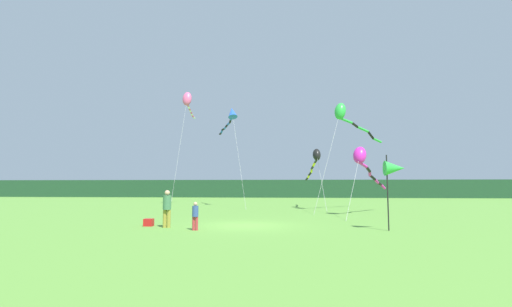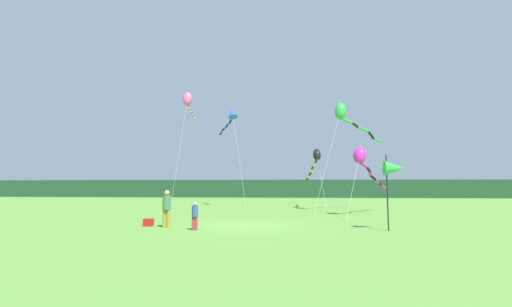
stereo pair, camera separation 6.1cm
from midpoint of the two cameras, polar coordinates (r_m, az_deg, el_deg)
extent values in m
plane|color=#5B9338|center=(18.84, -1.73, -11.46)|extent=(120.00, 120.00, 0.00)
cube|color=#1E4228|center=(63.63, 3.08, -5.65)|extent=(108.00, 2.54, 3.12)
cylinder|color=olive|center=(18.37, -14.53, -10.08)|extent=(0.18, 0.18, 0.88)
cylinder|color=olive|center=(18.30, -13.93, -10.11)|extent=(0.18, 0.18, 0.88)
cylinder|color=#3F724C|center=(18.28, -14.18, -7.63)|extent=(0.40, 0.40, 0.70)
sphere|color=tan|center=(18.27, -14.14, -6.14)|extent=(0.26, 0.26, 0.26)
cylinder|color=#B23338|center=(17.00, -10.09, -11.00)|extent=(0.13, 0.13, 0.63)
cylinder|color=#B23338|center=(16.96, -9.61, -11.02)|extent=(0.13, 0.13, 0.63)
cylinder|color=#334C8C|center=(16.93, -9.82, -9.12)|extent=(0.29, 0.29, 0.50)
sphere|color=tan|center=(16.91, -9.80, -7.97)|extent=(0.18, 0.18, 0.18)
cube|color=red|center=(19.26, -16.93, -10.54)|extent=(0.45, 0.37, 0.38)
cylinder|color=black|center=(17.60, 20.28, -5.88)|extent=(0.06, 0.06, 3.50)
cone|color=green|center=(17.71, 21.26, -2.22)|extent=(0.90, 0.70, 0.70)
cylinder|color=#B2B2B2|center=(33.05, -2.85, -0.69)|extent=(1.84, 3.49, 9.32)
cone|color=blue|center=(35.54, -3.88, 6.58)|extent=(1.40, 1.54, 1.33)
cylinder|color=blue|center=(35.73, -4.00, 5.68)|extent=(0.44, 0.69, 0.37)
cylinder|color=black|center=(36.28, -4.19, 5.21)|extent=(0.40, 0.70, 0.39)
cylinder|color=blue|center=(36.83, -4.44, 4.82)|extent=(0.49, 0.65, 0.29)
cylinder|color=black|center=(37.37, -4.74, 4.49)|extent=(0.48, 0.67, 0.34)
cylinder|color=blue|center=(37.93, -5.00, 4.16)|extent=(0.45, 0.67, 0.30)
cylinder|color=black|center=(38.48, -5.30, 3.90)|extent=(0.52, 0.63, 0.27)
cylinder|color=blue|center=(39.03, -5.55, 3.58)|extent=(0.41, 0.70, 0.39)
cylinder|color=black|center=(39.59, -5.73, 3.24)|extent=(0.46, 0.66, 0.29)
cylinder|color=#B2B2B2|center=(29.89, 10.41, -4.41)|extent=(0.34, 4.86, 4.86)
ellipsoid|color=black|center=(32.41, 9.66, -0.19)|extent=(0.78, 1.31, 1.41)
cylinder|color=black|center=(32.76, 9.54, -1.21)|extent=(0.30, 0.88, 0.37)
cylinder|color=yellow|center=(33.55, 9.27, -1.68)|extent=(0.31, 0.89, 0.45)
cylinder|color=black|center=(34.33, 9.01, -2.19)|extent=(0.31, 0.89, 0.44)
cylinder|color=yellow|center=(35.12, 8.86, -2.69)|extent=(0.23, 0.89, 0.47)
cylinder|color=black|center=(35.91, 8.65, -3.19)|extent=(0.40, 0.90, 0.46)
cylinder|color=yellow|center=(36.70, 8.40, -3.62)|extent=(0.24, 0.88, 0.41)
cylinder|color=black|center=(37.49, 8.18, -4.00)|extent=(0.37, 0.89, 0.41)
cylinder|color=#B2B2B2|center=(27.41, 11.39, -0.98)|extent=(2.49, 3.11, 8.06)
ellipsoid|color=green|center=(29.65, 13.30, 6.61)|extent=(1.45, 1.50, 1.61)
cylinder|color=green|center=(30.00, 14.22, 5.15)|extent=(1.21, 1.01, 0.43)
cylinder|color=black|center=(31.09, 15.50, 4.45)|extent=(0.85, 1.29, 0.35)
cylinder|color=green|center=(32.19, 16.70, 3.75)|extent=(1.22, 1.01, 0.48)
cylinder|color=black|center=(33.27, 17.87, 2.84)|extent=(0.90, 1.31, 0.65)
cylinder|color=green|center=(34.44, 18.81, 2.03)|extent=(1.09, 1.14, 0.41)
cylinder|color=#B2B2B2|center=(23.43, 15.29, -4.97)|extent=(1.61, 3.54, 4.16)
ellipsoid|color=#E026B2|center=(25.39, 16.24, -0.26)|extent=(1.33, 1.54, 1.51)
cylinder|color=#E026B2|center=(25.77, 16.76, -1.74)|extent=(0.78, 0.91, 0.45)
cylinder|color=black|center=(26.65, 17.48, -2.41)|extent=(0.62, 1.00, 0.48)
cylinder|color=#E026B2|center=(27.57, 17.74, -3.05)|extent=(0.42, 1.02, 0.44)
cylinder|color=black|center=(28.49, 18.13, -3.65)|extent=(0.74, 0.95, 0.49)
cylinder|color=#E026B2|center=(29.39, 18.70, -4.21)|extent=(0.63, 0.99, 0.44)
cylinder|color=black|center=(30.31, 19.13, -4.59)|extent=(0.64, 0.96, 0.35)
cylinder|color=#E026B2|center=(31.23, 19.62, -5.00)|extent=(0.71, 0.96, 0.49)
cylinder|color=#B2B2B2|center=(36.20, -12.26, 0.60)|extent=(0.30, 3.91, 11.30)
ellipsoid|color=#E5598C|center=(38.96, -11.04, 8.61)|extent=(1.04, 1.10, 1.66)
cylinder|color=#E5598C|center=(39.00, -10.95, 7.61)|extent=(0.23, 0.46, 0.26)
cylinder|color=white|center=(39.38, -10.79, 7.34)|extent=(0.24, 0.50, 0.33)
cylinder|color=#E5598C|center=(39.76, -10.67, 7.04)|extent=(0.23, 0.48, 0.29)
cylinder|color=white|center=(40.14, -10.56, 6.77)|extent=(0.24, 0.49, 0.30)
cylinder|color=#E5598C|center=(40.53, -10.42, 6.51)|extent=(0.20, 0.47, 0.30)
cylinder|color=white|center=(40.91, -10.32, 6.25)|extent=(0.28, 0.49, 0.29)
cylinder|color=#E5598C|center=(41.29, -10.18, 5.98)|extent=(0.26, 0.51, 0.33)
cylinder|color=white|center=(41.66, -9.98, 5.73)|extent=(0.23, 0.46, 0.26)
camera|label=1|loc=(0.03, -90.07, 0.01)|focal=24.92mm
camera|label=2|loc=(0.03, 89.93, -0.01)|focal=24.92mm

